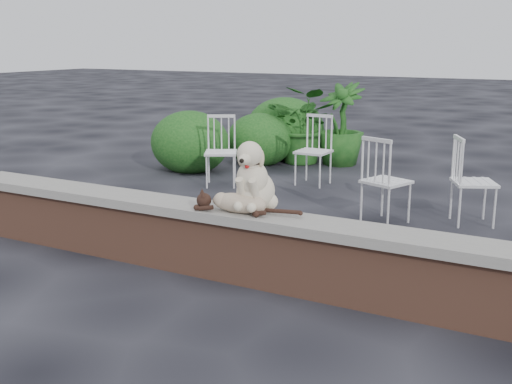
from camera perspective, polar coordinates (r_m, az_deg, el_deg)
The scene contains 12 objects.
ground at distance 5.25m, azimuth -0.54°, elevation -7.97°, with size 60.00×60.00×0.00m, color black.
brick_wall at distance 5.16m, azimuth -0.54°, elevation -5.38°, with size 6.00×0.30×0.50m, color brown.
capstone at distance 5.08m, azimuth -0.55°, elevation -2.29°, with size 6.20×0.40×0.08m, color slate.
dog at distance 5.09m, azimuth -0.03°, elevation 1.62°, with size 0.39×0.51×0.59m, color beige, non-canonical shape.
cat at distance 5.04m, azimuth -1.64°, elevation -0.89°, with size 1.04×0.25×0.18m, color tan, non-canonical shape.
chair_b at distance 8.63m, azimuth 5.18°, elevation 3.75°, with size 0.56×0.56×0.94m, color white, non-canonical shape.
chair_a at distance 8.54m, azimuth -3.18°, elevation 3.68°, with size 0.56×0.56×0.94m, color white, non-canonical shape.
chair_c at distance 6.90m, azimuth 11.64°, elevation 1.07°, with size 0.56×0.56×0.94m, color white, non-canonical shape.
chair_e at distance 7.10m, azimuth 19.03°, elevation 0.95°, with size 0.56×0.56×0.94m, color white, non-canonical shape.
potted_plant_a at distance 10.12m, azimuth 4.42°, elevation 6.03°, with size 1.11×0.96×1.23m, color #134314.
potted_plant_b at distance 10.06m, azimuth 7.64°, elevation 6.08°, with size 0.72×0.72×1.29m, color #134314.
shrubbery at distance 10.17m, azimuth -0.54°, elevation 5.09°, with size 2.02×2.89×1.06m.
Camera 1 is at (2.36, -4.28, 1.92)m, focal length 44.49 mm.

